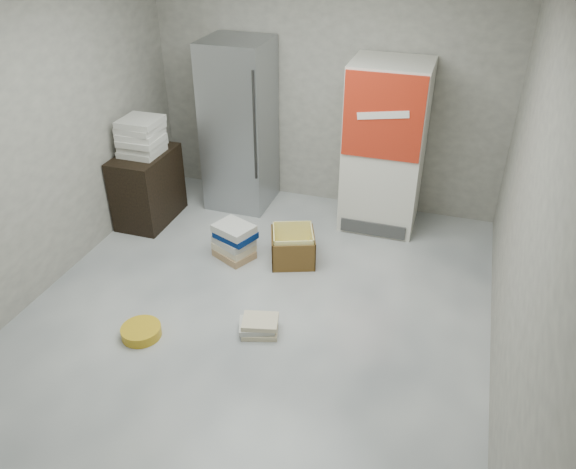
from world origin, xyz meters
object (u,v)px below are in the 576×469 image
(steel_fridge, at_px, (240,126))
(phonebook_stack_main, at_px, (234,241))
(coke_cooler, at_px, (385,147))
(cardboard_box, at_px, (293,248))
(wood_shelf, at_px, (148,187))

(steel_fridge, bearing_deg, phonebook_stack_main, -72.04)
(coke_cooler, bearing_deg, cardboard_box, -123.12)
(wood_shelf, relative_size, phonebook_stack_main, 1.65)
(coke_cooler, xyz_separation_m, wood_shelf, (-2.48, -0.72, -0.50))
(steel_fridge, distance_m, cardboard_box, 1.64)
(wood_shelf, bearing_deg, phonebook_stack_main, -20.15)
(phonebook_stack_main, height_order, cardboard_box, phonebook_stack_main)
(steel_fridge, relative_size, phonebook_stack_main, 3.92)
(coke_cooler, xyz_separation_m, cardboard_box, (-0.68, -1.05, -0.76))
(wood_shelf, relative_size, cardboard_box, 1.45)
(coke_cooler, distance_m, cardboard_box, 1.47)
(steel_fridge, xyz_separation_m, coke_cooler, (1.65, -0.01, -0.05))
(coke_cooler, height_order, phonebook_stack_main, coke_cooler)
(cardboard_box, bearing_deg, phonebook_stack_main, 171.12)
(steel_fridge, xyz_separation_m, cardboard_box, (0.96, -1.06, -0.81))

